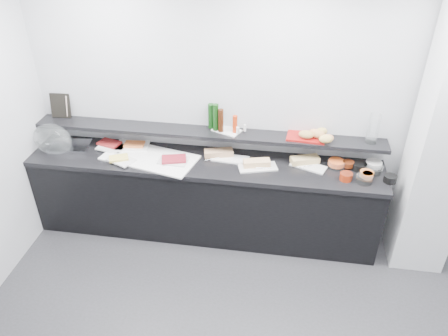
# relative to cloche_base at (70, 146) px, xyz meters

# --- Properties ---
(back_wall) EXTENTS (5.00, 0.02, 2.70)m
(back_wall) POSITION_rel_cloche_base_xyz_m (2.15, 0.26, 0.43)
(back_wall) COLOR #B7B9BF
(back_wall) RESTS_ON ground
(ceiling) EXTENTS (5.00, 5.00, 0.00)m
(ceiling) POSITION_rel_cloche_base_xyz_m (2.15, -1.74, 1.78)
(ceiling) COLOR white
(ceiling) RESTS_ON back_wall
(column) EXTENTS (0.50, 0.50, 2.70)m
(column) POSITION_rel_cloche_base_xyz_m (3.65, -0.09, 0.43)
(column) COLOR silver
(column) RESTS_ON ground
(buffet_cabinet) EXTENTS (3.60, 0.60, 0.85)m
(buffet_cabinet) POSITION_rel_cloche_base_xyz_m (1.45, -0.04, -0.50)
(buffet_cabinet) COLOR black
(buffet_cabinet) RESTS_ON ground
(counter_top) EXTENTS (3.62, 0.62, 0.05)m
(counter_top) POSITION_rel_cloche_base_xyz_m (1.45, -0.04, -0.05)
(counter_top) COLOR black
(counter_top) RESTS_ON buffet_cabinet
(wall_shelf) EXTENTS (3.60, 0.25, 0.04)m
(wall_shelf) POSITION_rel_cloche_base_xyz_m (1.45, 0.14, 0.21)
(wall_shelf) COLOR black
(wall_shelf) RESTS_ON back_wall
(cloche_base) EXTENTS (0.44, 0.32, 0.04)m
(cloche_base) POSITION_rel_cloche_base_xyz_m (0.00, 0.00, 0.00)
(cloche_base) COLOR #B0B2B8
(cloche_base) RESTS_ON counter_top
(cloche_dome) EXTENTS (0.48, 0.37, 0.34)m
(cloche_dome) POSITION_rel_cloche_base_xyz_m (-0.15, -0.06, 0.11)
(cloche_dome) COLOR white
(cloche_dome) RESTS_ON cloche_base
(linen_runner) EXTENTS (1.04, 0.66, 0.01)m
(linen_runner) POSITION_rel_cloche_base_xyz_m (0.90, -0.07, -0.01)
(linen_runner) COLOR white
(linen_runner) RESTS_ON counter_top
(platter_meat_a) EXTENTS (0.32, 0.24, 0.01)m
(platter_meat_a) POSITION_rel_cloche_base_xyz_m (0.44, 0.05, 0.00)
(platter_meat_a) COLOR white
(platter_meat_a) RESTS_ON linen_runner
(food_meat_a) EXTENTS (0.26, 0.21, 0.02)m
(food_meat_a) POSITION_rel_cloche_base_xyz_m (0.40, 0.10, 0.02)
(food_meat_a) COLOR maroon
(food_meat_a) RESTS_ON platter_meat_a
(platter_salmon) EXTENTS (0.37, 0.27, 0.01)m
(platter_salmon) POSITION_rel_cloche_base_xyz_m (0.65, 0.12, 0.00)
(platter_salmon) COLOR white
(platter_salmon) RESTS_ON linen_runner
(food_salmon) EXTENTS (0.22, 0.15, 0.02)m
(food_salmon) POSITION_rel_cloche_base_xyz_m (0.67, 0.11, 0.02)
(food_salmon) COLOR orange
(food_salmon) RESTS_ON platter_salmon
(platter_cheese) EXTENTS (0.31, 0.27, 0.01)m
(platter_cheese) POSITION_rel_cloche_base_xyz_m (0.63, -0.18, 0.00)
(platter_cheese) COLOR silver
(platter_cheese) RESTS_ON linen_runner
(food_cheese) EXTENTS (0.22, 0.19, 0.02)m
(food_cheese) POSITION_rel_cloche_base_xyz_m (0.61, -0.18, 0.02)
(food_cheese) COLOR #E9D05A
(food_cheese) RESTS_ON platter_cheese
(platter_meat_b) EXTENTS (0.30, 0.21, 0.01)m
(platter_meat_b) POSITION_rel_cloche_base_xyz_m (1.16, -0.11, 0.00)
(platter_meat_b) COLOR silver
(platter_meat_b) RESTS_ON linen_runner
(food_meat_b) EXTENTS (0.28, 0.21, 0.02)m
(food_meat_b) POSITION_rel_cloche_base_xyz_m (1.16, -0.11, 0.02)
(food_meat_b) COLOR maroon
(food_meat_b) RESTS_ON platter_meat_b
(sandwich_plate_left) EXTENTS (0.39, 0.19, 0.01)m
(sandwich_plate_left) POSITION_rel_cloche_base_xyz_m (1.72, 0.04, -0.01)
(sandwich_plate_left) COLOR white
(sandwich_plate_left) RESTS_ON counter_top
(sandwich_food_left) EXTENTS (0.31, 0.19, 0.06)m
(sandwich_food_left) POSITION_rel_cloche_base_xyz_m (1.59, 0.07, 0.02)
(sandwich_food_left) COLOR tan
(sandwich_food_left) RESTS_ON sandwich_plate_left
(tongs_left) EXTENTS (0.15, 0.08, 0.01)m
(tongs_left) POSITION_rel_cloche_base_xyz_m (1.54, -0.01, -0.00)
(tongs_left) COLOR #B2B5B9
(tongs_left) RESTS_ON sandwich_plate_left
(sandwich_plate_mid) EXTENTS (0.41, 0.26, 0.01)m
(sandwich_plate_mid) POSITION_rel_cloche_base_xyz_m (2.01, -0.08, -0.01)
(sandwich_plate_mid) COLOR silver
(sandwich_plate_mid) RESTS_ON counter_top
(sandwich_food_mid) EXTENTS (0.28, 0.16, 0.06)m
(sandwich_food_mid) POSITION_rel_cloche_base_xyz_m (1.99, -0.06, 0.02)
(sandwich_food_mid) COLOR tan
(sandwich_food_mid) RESTS_ON sandwich_plate_mid
(tongs_mid) EXTENTS (0.16, 0.03, 0.01)m
(tongs_mid) POSITION_rel_cloche_base_xyz_m (2.07, -0.10, -0.00)
(tongs_mid) COLOR silver
(tongs_mid) RESTS_ON sandwich_plate_mid
(sandwich_plate_right) EXTENTS (0.38, 0.26, 0.01)m
(sandwich_plate_right) POSITION_rel_cloche_base_xyz_m (2.50, 0.02, -0.01)
(sandwich_plate_right) COLOR silver
(sandwich_plate_right) RESTS_ON counter_top
(sandwich_food_right) EXTENTS (0.30, 0.20, 0.06)m
(sandwich_food_right) POSITION_rel_cloche_base_xyz_m (2.46, 0.07, 0.02)
(sandwich_food_right) COLOR tan
(sandwich_food_right) RESTS_ON sandwich_plate_right
(tongs_right) EXTENTS (0.15, 0.08, 0.01)m
(tongs_right) POSITION_rel_cloche_base_xyz_m (2.46, -0.02, -0.00)
(tongs_right) COLOR silver
(tongs_right) RESTS_ON sandwich_plate_right
(bowl_glass_fruit) EXTENTS (0.19, 0.19, 0.07)m
(bowl_glass_fruit) POSITION_rel_cloche_base_xyz_m (2.78, 0.07, 0.02)
(bowl_glass_fruit) COLOR white
(bowl_glass_fruit) RESTS_ON counter_top
(fill_glass_fruit) EXTENTS (0.21, 0.21, 0.05)m
(fill_glass_fruit) POSITION_rel_cloche_base_xyz_m (2.77, 0.06, 0.03)
(fill_glass_fruit) COLOR orange
(fill_glass_fruit) RESTS_ON bowl_glass_fruit
(bowl_black_jam) EXTENTS (0.16, 0.16, 0.07)m
(bowl_black_jam) POSITION_rel_cloche_base_xyz_m (2.99, 0.04, 0.02)
(bowl_black_jam) COLOR black
(bowl_black_jam) RESTS_ON counter_top
(fill_black_jam) EXTENTS (0.12, 0.12, 0.05)m
(fill_black_jam) POSITION_rel_cloche_base_xyz_m (2.89, 0.06, 0.03)
(fill_black_jam) COLOR #57200C
(fill_black_jam) RESTS_ON bowl_black_jam
(bowl_glass_cream) EXTENTS (0.24, 0.24, 0.07)m
(bowl_glass_cream) POSITION_rel_cloche_base_xyz_m (3.12, 0.02, 0.02)
(bowl_glass_cream) COLOR white
(bowl_glass_cream) RESTS_ON counter_top
(fill_glass_cream) EXTENTS (0.17, 0.17, 0.05)m
(fill_glass_cream) POSITION_rel_cloche_base_xyz_m (3.14, 0.09, 0.03)
(fill_glass_cream) COLOR silver
(fill_glass_cream) RESTS_ON bowl_glass_cream
(bowl_red_jam) EXTENTS (0.14, 0.14, 0.07)m
(bowl_red_jam) POSITION_rel_cloche_base_xyz_m (2.85, -0.16, 0.02)
(bowl_red_jam) COLOR #96270D
(bowl_red_jam) RESTS_ON counter_top
(fill_red_jam) EXTENTS (0.14, 0.14, 0.05)m
(fill_red_jam) POSITION_rel_cloche_base_xyz_m (2.85, -0.16, 0.03)
(fill_red_jam) COLOR #581B0C
(fill_red_jam) RESTS_ON bowl_red_jam
(bowl_glass_salmon) EXTENTS (0.20, 0.20, 0.07)m
(bowl_glass_salmon) POSITION_rel_cloche_base_xyz_m (3.02, -0.18, 0.02)
(bowl_glass_salmon) COLOR silver
(bowl_glass_salmon) RESTS_ON counter_top
(fill_glass_salmon) EXTENTS (0.16, 0.16, 0.05)m
(fill_glass_salmon) POSITION_rel_cloche_base_xyz_m (3.05, -0.10, 0.03)
(fill_glass_salmon) COLOR orange
(fill_glass_salmon) RESTS_ON bowl_glass_salmon
(bowl_black_fruit) EXTENTS (0.15, 0.15, 0.07)m
(bowl_black_fruit) POSITION_rel_cloche_base_xyz_m (3.26, -0.13, 0.02)
(bowl_black_fruit) COLOR black
(bowl_black_fruit) RESTS_ON counter_top
(fill_black_fruit) EXTENTS (0.13, 0.13, 0.05)m
(fill_black_fruit) POSITION_rel_cloche_base_xyz_m (3.05, -0.13, 0.03)
(fill_black_fruit) COLOR orange
(fill_black_fruit) RESTS_ON bowl_black_fruit
(framed_print) EXTENTS (0.22, 0.08, 0.26)m
(framed_print) POSITION_rel_cloche_base_xyz_m (-0.14, 0.23, 0.36)
(framed_print) COLOR black
(framed_print) RESTS_ON wall_shelf
(print_art) EXTENTS (0.17, 0.08, 0.22)m
(print_art) POSITION_rel_cloche_base_xyz_m (-0.15, 0.24, 0.36)
(print_art) COLOR #CAA091
(print_art) RESTS_ON framed_print
(condiment_tray) EXTENTS (0.32, 0.27, 0.01)m
(condiment_tray) POSITION_rel_cloche_base_xyz_m (1.66, 0.18, 0.24)
(condiment_tray) COLOR white
(condiment_tray) RESTS_ON wall_shelf
(bottle_green_a) EXTENTS (0.07, 0.07, 0.26)m
(bottle_green_a) POSITION_rel_cloche_base_xyz_m (1.49, 0.20, 0.37)
(bottle_green_a) COLOR #0F380F
(bottle_green_a) RESTS_ON condiment_tray
(bottle_brown) EXTENTS (0.06, 0.06, 0.24)m
(bottle_brown) POSITION_rel_cloche_base_xyz_m (1.60, 0.14, 0.36)
(bottle_brown) COLOR #351709
(bottle_brown) RESTS_ON condiment_tray
(bottle_green_b) EXTENTS (0.07, 0.07, 0.28)m
(bottle_green_b) POSITION_rel_cloche_base_xyz_m (1.55, 0.16, 0.38)
(bottle_green_b) COLOR #10370F
(bottle_green_b) RESTS_ON condiment_tray
(bottle_hot) EXTENTS (0.05, 0.05, 0.18)m
(bottle_hot) POSITION_rel_cloche_base_xyz_m (1.75, 0.14, 0.33)
(bottle_hot) COLOR #BB2E0D
(bottle_hot) RESTS_ON condiment_tray
(shaker_salt) EXTENTS (0.04, 0.04, 0.07)m
(shaker_salt) POSITION_rel_cloche_base_xyz_m (1.78, 0.12, 0.28)
(shaker_salt) COLOR silver
(shaker_salt) RESTS_ON condiment_tray
(shaker_pepper) EXTENTS (0.04, 0.04, 0.07)m
(shaker_pepper) POSITION_rel_cloche_base_xyz_m (1.84, 0.18, 0.28)
(shaker_pepper) COLOR silver
(shaker_pepper) RESTS_ON condiment_tray
(bread_tray) EXTENTS (0.39, 0.29, 0.02)m
(bread_tray) POSITION_rel_cloche_base_xyz_m (2.45, 0.17, 0.24)
(bread_tray) COLOR maroon
(bread_tray) RESTS_ON wall_shelf
(bread_roll_n) EXTENTS (0.14, 0.12, 0.08)m
(bread_roll_n) POSITION_rel_cloche_base_xyz_m (2.60, 0.19, 0.29)
(bread_roll_n) COLOR tan
(bread_roll_n) RESTS_ON bread_tray
(bread_roll_sw) EXTENTS (0.16, 0.11, 0.08)m
(bread_roll_sw) POSITION_rel_cloche_base_xyz_m (2.45, 0.11, 0.29)
(bread_roll_sw) COLOR #AA8041
(bread_roll_sw) RESTS_ON bread_tray
(bread_roll_s) EXTENTS (0.15, 0.12, 0.08)m
(bread_roll_s) POSITION_rel_cloche_base_xyz_m (2.64, 0.05, 0.29)
(bread_roll_s) COLOR tan
(bread_roll_s) RESTS_ON bread_tray
(bread_roll_se) EXTENTS (0.15, 0.12, 0.08)m
(bread_roll_se) POSITION_rel_cloche_base_xyz_m (2.65, 0.06, 0.29)
(bread_roll_se) COLOR #C07649
(bread_roll_se) RESTS_ON bread_tray
(bread_roll_midw) EXTENTS (0.14, 0.11, 0.08)m
(bread_roll_midw) POSITION_rel_cloche_base_xyz_m (2.54, 0.15, 0.29)
(bread_roll_midw) COLOR #CC874E
(bread_roll_midw) RESTS_ON bread_tray
(bread_roll_mide) EXTENTS (0.13, 0.09, 0.08)m
(bread_roll_mide) POSITION_rel_cloche_base_xyz_m (2.57, 0.13, 0.29)
(bread_roll_mide) COLOR #BC8347
(bread_roll_mide) RESTS_ON bread_tray
(carafe) EXTENTS (0.11, 0.11, 0.30)m
(carafe) POSITION_rel_cloche_base_xyz_m (3.07, 0.16, 0.38)
(carafe) COLOR white
(carafe) RESTS_ON wall_shelf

